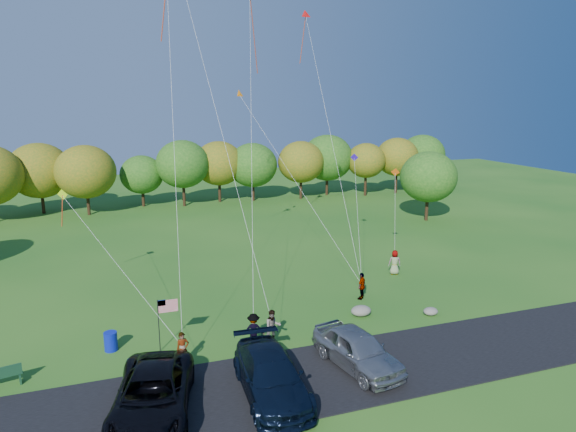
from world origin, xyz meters
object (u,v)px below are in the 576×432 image
flyer_b (273,326)px  trash_barrel (111,341)px  flyer_d (362,286)px  minivan_navy (271,376)px  flyer_c (254,330)px  minivan_dark (153,395)px  minivan_silver (357,349)px  park_bench (1,376)px  flyer_a (183,349)px  flyer_e (395,262)px

flyer_b → trash_barrel: flyer_b is taller
trash_barrel → flyer_d: bearing=7.5°
flyer_d → trash_barrel: size_ratio=1.80×
minivan_navy → flyer_c: 4.87m
minivan_dark → flyer_b: size_ratio=3.57×
minivan_navy → flyer_c: (0.55, 4.84, -0.08)m
minivan_silver → flyer_b: 4.95m
minivan_dark → flyer_d: 16.40m
minivan_silver → trash_barrel: minivan_silver is taller
minivan_navy → trash_barrel: minivan_navy is taller
flyer_b → park_bench: size_ratio=1.04×
flyer_a → trash_barrel: 4.37m
minivan_dark → flyer_c: minivan_dark is taller
flyer_c → park_bench: (-11.84, -0.12, -0.37)m
minivan_silver → trash_barrel: (-11.20, 5.84, -0.48)m
minivan_silver → park_bench: minivan_silver is taller
minivan_dark → minivan_navy: (5.00, -0.16, 0.00)m
minivan_dark → park_bench: size_ratio=3.73×
minivan_dark → minivan_navy: same height
minivan_dark → minivan_silver: minivan_silver is taller
minivan_navy → park_bench: size_ratio=3.57×
minivan_navy → flyer_c: size_ratio=3.51×
flyer_a → minivan_dark: bearing=-122.8°
minivan_navy → flyer_d: minivan_navy is taller
flyer_e → trash_barrel: bearing=36.4°
flyer_c → park_bench: bearing=12.3°
flyer_d → park_bench: 20.64m
flyer_d → flyer_a: bearing=-20.8°
minivan_silver → minivan_navy: bearing=-179.5°
minivan_dark → trash_barrel: (-1.57, 6.60, -0.47)m
flyer_d → flyer_c: bearing=-17.2°
minivan_dark → flyer_b: 8.10m
flyer_c → park_bench: 11.85m
flyer_a → flyer_e: 18.80m
flyer_a → flyer_d: (12.20, 4.87, 0.03)m
minivan_silver → minivan_dark: bearing=173.8°
flyer_d → trash_barrel: 15.65m
trash_barrel → minivan_dark: bearing=-76.6°
flyer_d → minivan_silver: bearing=18.8°
minivan_silver → trash_barrel: size_ratio=5.41×
minivan_navy → flyer_a: minivan_navy is taller
flyer_b → trash_barrel: (-8.19, 1.92, -0.41)m
flyer_a → trash_barrel: bearing=131.4°
flyer_a → flyer_b: bearing=2.4°
flyer_e → flyer_d: bearing=58.9°
flyer_e → trash_barrel: flyer_e is taller
minivan_silver → flyer_d: (4.31, 7.89, -0.08)m
flyer_b → flyer_d: (7.32, 3.96, -0.02)m
flyer_c → trash_barrel: size_ratio=1.78×
flyer_d → flyer_e: 5.84m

